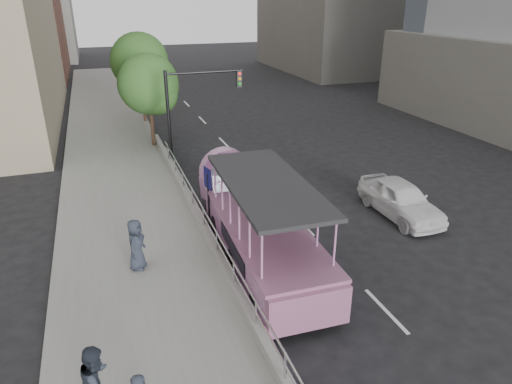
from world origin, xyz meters
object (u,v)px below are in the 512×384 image
(duck_boat, at_px, (254,221))
(street_tree_near, at_px, (150,87))
(traffic_signal, at_px, (190,102))
(street_tree_far, at_px, (141,64))
(car, at_px, (400,199))
(pedestrian_mid, at_px, (98,383))
(parking_sign, at_px, (208,191))
(pedestrian_far, at_px, (136,245))

(duck_boat, height_order, street_tree_near, street_tree_near)
(traffic_signal, xyz_separation_m, street_tree_far, (-1.40, 9.43, 0.81))
(car, height_order, pedestrian_mid, pedestrian_mid)
(traffic_signal, distance_m, street_tree_far, 9.57)
(car, xyz_separation_m, traffic_signal, (-6.93, 9.15, 2.73))
(duck_boat, relative_size, car, 2.20)
(parking_sign, bearing_deg, traffic_signal, 82.59)
(pedestrian_mid, xyz_separation_m, traffic_signal, (5.39, 15.85, 2.26))
(car, xyz_separation_m, pedestrian_mid, (-12.33, -6.70, 0.47))
(pedestrian_far, distance_m, traffic_signal, 11.15)
(pedestrian_mid, distance_m, street_tree_near, 19.82)
(pedestrian_mid, distance_m, street_tree_far, 25.78)
(duck_boat, xyz_separation_m, parking_sign, (-1.14, 2.20, 0.45))
(car, height_order, street_tree_near, street_tree_near)
(duck_boat, relative_size, traffic_signal, 1.90)
(pedestrian_far, bearing_deg, traffic_signal, 4.03)
(pedestrian_far, xyz_separation_m, parking_sign, (3.04, 2.45, 0.48))
(pedestrian_mid, height_order, parking_sign, parking_sign)
(pedestrian_far, distance_m, street_tree_far, 19.98)
(street_tree_near, bearing_deg, pedestrian_far, -100.22)
(duck_boat, xyz_separation_m, traffic_signal, (-0.14, 9.88, 2.29))
(car, relative_size, pedestrian_far, 2.55)
(pedestrian_far, relative_size, traffic_signal, 0.34)
(duck_boat, height_order, pedestrian_far, duck_boat)
(car, height_order, pedestrian_far, pedestrian_far)
(traffic_signal, bearing_deg, street_tree_far, 98.43)
(street_tree_far, bearing_deg, duck_boat, -85.45)
(duck_boat, relative_size, street_tree_far, 1.53)
(duck_boat, height_order, street_tree_far, street_tree_far)
(duck_boat, distance_m, street_tree_near, 13.67)
(duck_boat, xyz_separation_m, street_tree_far, (-1.53, 19.31, 3.10))
(car, relative_size, parking_sign, 1.71)
(pedestrian_far, bearing_deg, street_tree_near, 15.56)
(car, distance_m, parking_sign, 8.12)
(street_tree_near, bearing_deg, pedestrian_mid, -101.13)
(street_tree_near, xyz_separation_m, street_tree_far, (0.20, 6.00, 0.49))
(pedestrian_far, height_order, traffic_signal, traffic_signal)
(pedestrian_mid, height_order, street_tree_far, street_tree_far)
(street_tree_far, bearing_deg, traffic_signal, -81.57)
(car, bearing_deg, duck_boat, -174.21)
(car, distance_m, street_tree_near, 15.50)
(street_tree_far, bearing_deg, street_tree_near, -91.91)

